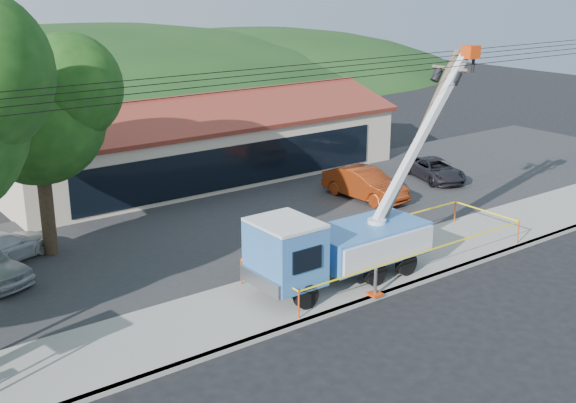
# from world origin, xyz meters

# --- Properties ---
(ground) EXTENTS (120.00, 120.00, 0.00)m
(ground) POSITION_xyz_m (0.00, 0.00, 0.00)
(ground) COLOR black
(ground) RESTS_ON ground
(curb) EXTENTS (60.00, 0.25, 0.15)m
(curb) POSITION_xyz_m (0.00, 2.10, 0.07)
(curb) COLOR gray
(curb) RESTS_ON ground
(sidewalk) EXTENTS (60.00, 4.00, 0.15)m
(sidewalk) POSITION_xyz_m (0.00, 4.00, 0.07)
(sidewalk) COLOR gray
(sidewalk) RESTS_ON ground
(parking_lot) EXTENTS (60.00, 12.00, 0.10)m
(parking_lot) POSITION_xyz_m (0.00, 12.00, 0.05)
(parking_lot) COLOR #28282B
(parking_lot) RESTS_ON ground
(strip_mall) EXTENTS (22.50, 8.53, 4.67)m
(strip_mall) POSITION_xyz_m (4.00, 19.98, 1.88)
(strip_mall) COLOR #C2B39A
(strip_mall) RESTS_ON ground
(tree_lot) EXTENTS (6.30, 5.60, 8.94)m
(tree_lot) POSITION_xyz_m (-7.00, 13.00, 6.21)
(tree_lot) COLOR #332316
(tree_lot) RESTS_ON ground
(hill_center) EXTENTS (89.60, 64.00, 32.00)m
(hill_center) POSITION_xyz_m (10.00, 55.00, 0.00)
(hill_center) COLOR #173814
(hill_center) RESTS_ON ground
(hill_east) EXTENTS (72.80, 52.00, 26.00)m
(hill_east) POSITION_xyz_m (30.00, 55.00, 0.00)
(hill_east) COLOR #173814
(hill_east) RESTS_ON ground
(utility_truck) EXTENTS (10.12, 3.83, 8.21)m
(utility_truck) POSITION_xyz_m (0.35, 3.81, 1.67)
(utility_truck) COLOR black
(utility_truck) RESTS_ON ground
(leaning_pole) EXTENTS (4.98, 1.74, 8.12)m
(leaning_pole) POSITION_xyz_m (4.63, 4.25, 4.55)
(leaning_pole) COLOR brown
(leaning_pole) RESTS_ON ground
(caution_tape) EXTENTS (11.65, 3.48, 1.01)m
(caution_tape) POSITION_xyz_m (3.28, 4.02, 0.90)
(caution_tape) COLOR #E03D0C
(caution_tape) RESTS_ON ground
(car_red) EXTENTS (1.95, 4.80, 1.55)m
(car_red) POSITION_xyz_m (8.32, 10.95, 0.00)
(car_red) COLOR maroon
(car_red) RESTS_ON ground
(car_white) EXTENTS (4.61, 3.27, 1.24)m
(car_white) POSITION_xyz_m (-8.86, 13.26, 0.00)
(car_white) COLOR silver
(car_white) RESTS_ON ground
(car_dark) EXTENTS (3.14, 4.61, 1.17)m
(car_dark) POSITION_xyz_m (13.80, 11.23, 0.00)
(car_dark) COLOR black
(car_dark) RESTS_ON ground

